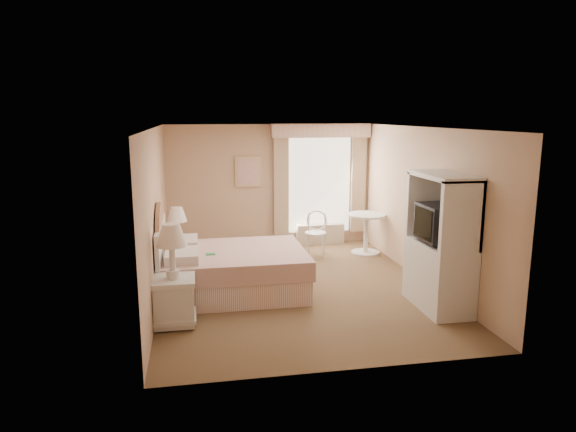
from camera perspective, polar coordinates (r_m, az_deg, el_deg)
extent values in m
cube|color=brown|center=(8.24, 0.86, -7.87)|extent=(4.20, 5.50, 0.01)
cube|color=silver|center=(7.78, 0.91, 9.79)|extent=(4.20, 5.50, 0.01)
cube|color=tan|center=(10.59, -2.04, 3.39)|extent=(4.20, 0.01, 2.50)
cube|color=tan|center=(5.32, 6.74, -4.65)|extent=(4.20, 0.01, 2.50)
cube|color=tan|center=(7.79, -14.45, 0.17)|extent=(0.01, 5.50, 2.50)
cube|color=tan|center=(8.57, 14.78, 1.15)|extent=(0.01, 5.50, 2.50)
cube|color=white|center=(10.77, 3.53, 3.51)|extent=(1.30, 0.02, 2.00)
cube|color=tan|center=(10.55, -0.80, 3.37)|extent=(0.30, 0.08, 2.05)
cube|color=tan|center=(10.95, 7.82, 3.55)|extent=(0.30, 0.08, 2.05)
cube|color=tan|center=(10.58, 3.72, 9.46)|extent=(2.05, 0.20, 0.28)
cube|color=beige|center=(10.87, 3.57, -2.00)|extent=(1.00, 0.22, 0.42)
cube|color=#D2B081|center=(10.47, -4.48, 4.93)|extent=(0.52, 0.03, 0.62)
cube|color=beige|center=(10.45, -4.47, 4.92)|extent=(0.42, 0.02, 0.52)
cube|color=tan|center=(8.00, -6.16, -7.12)|extent=(2.16, 1.64, 0.37)
cube|color=beige|center=(7.90, -6.21, -4.86)|extent=(2.22, 1.70, 0.29)
cube|color=beige|center=(7.46, -11.72, -4.38)|extent=(0.46, 0.64, 0.14)
cube|color=beige|center=(8.21, -11.62, -2.93)|extent=(0.46, 0.64, 0.14)
cube|color=#268C48|center=(7.70, -8.61, -4.21)|extent=(0.14, 0.10, 0.01)
cube|color=silver|center=(7.89, -13.87, -4.78)|extent=(0.06, 1.74, 1.13)
cylinder|color=#9A6C52|center=(7.86, -13.90, -4.06)|extent=(0.05, 1.54, 1.54)
cube|color=silver|center=(6.89, -12.51, -9.44)|extent=(0.50, 0.50, 0.55)
cube|color=silver|center=(6.79, -12.62, -7.02)|extent=(0.55, 0.55, 0.07)
cube|color=silver|center=(6.96, -12.45, -10.87)|extent=(0.55, 0.55, 0.05)
cylinder|color=silver|center=(6.77, -12.66, -6.31)|extent=(0.17, 0.17, 0.11)
cylinder|color=silver|center=(6.70, -12.74, -4.53)|extent=(0.08, 0.08, 0.44)
cone|color=white|center=(6.63, -12.85, -2.07)|extent=(0.39, 0.39, 0.28)
cube|color=silver|center=(9.04, -12.05, -4.68)|extent=(0.43, 0.43, 0.47)
cube|color=silver|center=(8.97, -12.12, -3.07)|extent=(0.47, 0.47, 0.06)
cube|color=silver|center=(9.09, -12.01, -5.65)|extent=(0.47, 0.47, 0.05)
cylinder|color=silver|center=(8.96, -12.14, -2.60)|extent=(0.15, 0.15, 0.09)
cylinder|color=silver|center=(8.91, -12.19, -1.42)|extent=(0.07, 0.07, 0.38)
cone|color=white|center=(8.86, -12.26, 0.18)|extent=(0.34, 0.34, 0.24)
cylinder|color=silver|center=(10.27, 8.59, -4.01)|extent=(0.55, 0.55, 0.03)
cylinder|color=silver|center=(10.18, 8.65, -1.96)|extent=(0.09, 0.09, 0.75)
cylinder|color=silver|center=(10.10, 8.71, 0.10)|extent=(0.75, 0.75, 0.04)
cylinder|color=silver|center=(9.89, 2.03, -3.32)|extent=(0.03, 0.03, 0.42)
cylinder|color=silver|center=(9.84, 3.86, -3.41)|extent=(0.03, 0.03, 0.42)
cylinder|color=silver|center=(10.19, 2.32, -2.88)|extent=(0.03, 0.03, 0.42)
cylinder|color=silver|center=(10.15, 4.09, -2.96)|extent=(0.03, 0.03, 0.42)
cylinder|color=silver|center=(9.96, 3.09, -1.92)|extent=(0.53, 0.53, 0.04)
torus|color=silver|center=(10.04, 3.21, -0.51)|extent=(0.41, 0.24, 0.40)
cylinder|color=silver|center=(10.10, 2.33, -0.70)|extent=(0.03, 0.03, 0.37)
cylinder|color=silver|center=(10.06, 4.12, -0.77)|extent=(0.03, 0.03, 0.37)
cube|color=silver|center=(7.56, 16.37, -6.35)|extent=(0.57, 1.15, 0.94)
cube|color=silver|center=(6.88, 18.78, -0.15)|extent=(0.57, 0.08, 0.94)
cube|color=silver|center=(7.81, 15.01, 1.37)|extent=(0.57, 0.08, 0.94)
cube|color=silver|center=(7.27, 16.98, 4.30)|extent=(0.57, 1.15, 0.06)
cube|color=silver|center=(7.47, 18.59, 0.72)|extent=(0.04, 1.15, 0.94)
cube|color=black|center=(7.37, 16.55, -0.70)|extent=(0.50, 0.63, 0.50)
cube|color=black|center=(7.26, 14.79, -0.78)|extent=(0.02, 0.52, 0.42)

